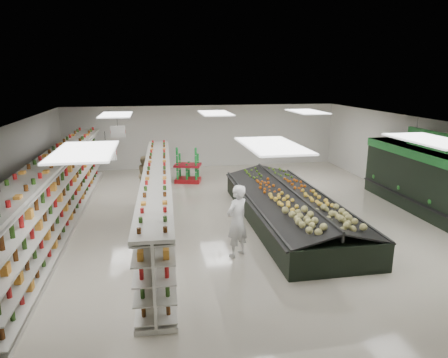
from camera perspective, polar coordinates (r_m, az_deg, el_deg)
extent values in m
plane|color=beige|center=(13.55, 1.51, -5.59)|extent=(16.00, 16.00, 0.00)
cube|color=white|center=(12.81, 1.60, 7.97)|extent=(14.00, 16.00, 0.02)
cube|color=silver|center=(20.85, -2.96, 6.08)|extent=(14.00, 0.02, 3.20)
cube|color=silver|center=(6.01, 18.04, -16.97)|extent=(14.00, 0.02, 3.20)
cube|color=silver|center=(13.55, -28.82, -0.36)|extent=(0.02, 16.00, 3.20)
cube|color=silver|center=(16.03, 26.88, 1.93)|extent=(0.02, 16.00, 3.20)
cube|color=black|center=(14.72, 28.70, -1.30)|extent=(0.80, 8.00, 2.20)
cube|color=#1E712C|center=(14.51, 29.09, 2.31)|extent=(0.85, 8.00, 0.30)
cube|color=black|center=(14.71, 27.68, -3.42)|extent=(0.55, 7.80, 0.15)
cube|color=beige|center=(14.57, 28.36, -0.39)|extent=(0.45, 7.70, 0.03)
cube|color=beige|center=(14.50, 28.50, 0.76)|extent=(0.45, 7.70, 0.03)
cube|color=white|center=(10.69, -16.49, 3.62)|extent=(0.50, 0.06, 0.40)
cube|color=red|center=(10.69, -16.49, 3.62)|extent=(0.52, 0.02, 0.12)
cylinder|color=black|center=(10.64, -16.60, 5.21)|extent=(0.01, 0.01, 0.50)
cube|color=white|center=(14.63, -14.92, 6.54)|extent=(0.50, 0.06, 0.40)
cube|color=red|center=(14.63, -14.92, 6.54)|extent=(0.52, 0.02, 0.12)
cylinder|color=black|center=(14.59, -14.99, 7.70)|extent=(0.01, 0.01, 0.50)
cube|color=#1E712C|center=(14.23, 28.51, 4.64)|extent=(0.10, 3.20, 0.60)
cube|color=red|center=(14.20, 28.32, 4.65)|extent=(0.03, 3.20, 0.18)
cylinder|color=black|center=(15.13, 25.90, 6.97)|extent=(0.01, 0.01, 0.50)
cube|color=silver|center=(13.87, -22.12, -5.95)|extent=(1.08, 13.08, 0.13)
cube|color=silver|center=(13.56, -22.53, -1.88)|extent=(0.16, 13.08, 2.18)
cube|color=silver|center=(13.31, -23.00, 2.81)|extent=(1.08, 13.08, 0.09)
cube|color=beige|center=(13.88, -23.19, -5.46)|extent=(0.58, 12.97, 0.03)
cube|color=beige|center=(13.74, -23.39, -3.59)|extent=(0.58, 12.97, 0.03)
cube|color=beige|center=(13.61, -23.59, -1.68)|extent=(0.58, 12.97, 0.03)
cube|color=beige|center=(13.49, -23.79, 0.27)|extent=(0.58, 12.97, 0.03)
cube|color=beige|center=(13.39, -24.00, 2.25)|extent=(0.58, 12.97, 0.03)
cube|color=beige|center=(13.77, -21.15, -5.41)|extent=(0.58, 12.97, 0.03)
cube|color=beige|center=(13.63, -21.34, -3.53)|extent=(0.58, 12.97, 0.03)
cube|color=beige|center=(13.49, -21.52, -1.60)|extent=(0.58, 12.97, 0.03)
cube|color=beige|center=(13.38, -21.71, 0.36)|extent=(0.58, 12.97, 0.03)
cube|color=beige|center=(13.28, -21.90, 2.36)|extent=(0.58, 12.97, 0.03)
cube|color=silver|center=(12.86, -9.26, -6.67)|extent=(1.17, 10.91, 0.11)
cube|color=silver|center=(12.58, -9.42, -3.04)|extent=(0.40, 10.89, 1.82)
cube|color=silver|center=(12.33, -9.60, 1.14)|extent=(1.17, 10.91, 0.07)
cube|color=beige|center=(12.83, -10.22, -6.25)|extent=(0.75, 10.81, 0.03)
cube|color=beige|center=(12.69, -10.30, -4.57)|extent=(0.75, 10.81, 0.03)
cube|color=beige|center=(12.57, -10.38, -2.86)|extent=(0.75, 10.81, 0.03)
cube|color=beige|center=(12.46, -10.46, -1.12)|extent=(0.75, 10.81, 0.03)
cube|color=beige|center=(12.36, -10.54, 0.66)|extent=(0.75, 10.81, 0.03)
cube|color=beige|center=(12.82, -8.34, -6.18)|extent=(0.75, 10.81, 0.03)
cube|color=beige|center=(12.68, -8.41, -4.50)|extent=(0.75, 10.81, 0.03)
cube|color=beige|center=(12.56, -8.47, -2.79)|extent=(0.75, 10.81, 0.03)
cube|color=beige|center=(12.45, -8.54, -1.05)|extent=(0.75, 10.81, 0.03)
cube|color=beige|center=(12.35, -8.61, 0.73)|extent=(0.75, 10.81, 0.03)
cube|color=black|center=(13.28, 9.22, -4.46)|extent=(2.64, 7.69, 0.77)
cube|color=#262626|center=(12.80, 3.89, -3.12)|extent=(0.07, 7.69, 0.07)
cube|color=#262626|center=(13.62, 14.36, -2.45)|extent=(0.07, 7.69, 0.07)
cube|color=black|center=(12.91, 6.44, -2.50)|extent=(1.43, 7.58, 0.39)
cube|color=black|center=(13.36, 12.09, -2.15)|extent=(1.43, 7.58, 0.39)
cube|color=#262626|center=(13.09, 9.33, -1.87)|extent=(0.06, 7.58, 0.27)
cube|color=red|center=(18.09, -5.16, -0.15)|extent=(1.27, 1.01, 0.18)
cube|color=#B21725|center=(17.93, -5.21, 1.99)|extent=(1.32, 1.06, 0.09)
imported|color=white|center=(10.50, 1.86, -6.02)|extent=(0.85, 0.80, 1.96)
imported|color=tan|center=(16.60, -11.16, 0.66)|extent=(0.55, 0.79, 1.52)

